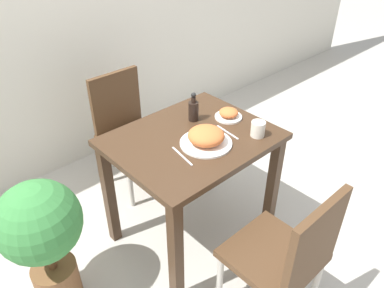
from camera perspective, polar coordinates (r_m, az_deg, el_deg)
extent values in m
plane|color=#B7B2A8|center=(2.63, 0.00, -13.29)|extent=(16.00, 16.00, 0.00)
cube|color=beige|center=(2.96, -18.59, 20.00)|extent=(8.00, 0.05, 2.60)
cube|color=#3D2819|center=(2.14, 0.00, 0.71)|extent=(0.91, 0.74, 0.04)
cube|color=#3D2819|center=(2.02, -2.48, -16.70)|extent=(0.06, 0.06, 0.74)
cube|color=#3D2819|center=(2.46, 12.16, -6.41)|extent=(0.06, 0.06, 0.74)
cube|color=#3D2819|center=(2.40, -12.50, -7.65)|extent=(0.06, 0.06, 0.74)
cube|color=#3D2819|center=(2.78, 1.73, -0.27)|extent=(0.06, 0.06, 0.74)
cube|color=#4C331E|center=(1.99, 12.16, -16.20)|extent=(0.42, 0.42, 0.04)
cube|color=#4C331E|center=(1.76, 18.21, -14.32)|extent=(0.40, 0.04, 0.44)
cylinder|color=#B7B2A8|center=(2.32, 10.63, -14.93)|extent=(0.03, 0.03, 0.40)
cylinder|color=#B7B2A8|center=(2.14, 4.25, -20.07)|extent=(0.03, 0.03, 0.40)
cylinder|color=#B7B2A8|center=(2.22, 18.32, -19.63)|extent=(0.03, 0.03, 0.40)
cube|color=#4C331E|center=(2.79, -8.85, 0.79)|extent=(0.42, 0.42, 0.04)
cube|color=#4C331E|center=(2.82, -11.53, 6.45)|extent=(0.40, 0.04, 0.44)
cylinder|color=#B7B2A8|center=(2.72, -9.37, -6.06)|extent=(0.03, 0.03, 0.40)
cylinder|color=#B7B2A8|center=(2.88, -3.49, -3.02)|extent=(0.03, 0.03, 0.40)
cylinder|color=#B7B2A8|center=(2.97, -13.31, -2.69)|extent=(0.03, 0.03, 0.40)
cylinder|color=#B7B2A8|center=(3.12, -7.71, -0.07)|extent=(0.03, 0.03, 0.40)
cylinder|color=white|center=(2.06, 2.14, 0.14)|extent=(0.29, 0.29, 0.01)
ellipsoid|color=#CC6633|center=(2.04, 2.17, 1.30)|extent=(0.20, 0.20, 0.09)
cylinder|color=white|center=(2.32, 5.56, 4.12)|extent=(0.17, 0.17, 0.01)
ellipsoid|color=#CC6633|center=(2.30, 5.60, 4.79)|extent=(0.12, 0.12, 0.05)
cylinder|color=silver|center=(2.15, 10.01, 2.28)|extent=(0.08, 0.08, 0.09)
cylinder|color=black|center=(2.26, 0.23, 5.01)|extent=(0.06, 0.06, 0.12)
cylinder|color=black|center=(2.22, 0.23, 6.74)|extent=(0.03, 0.03, 0.03)
sphere|color=black|center=(2.21, 0.23, 7.48)|extent=(0.03, 0.03, 0.03)
cube|color=silver|center=(1.97, -1.50, -1.85)|extent=(0.04, 0.19, 0.00)
cube|color=silver|center=(2.17, 5.43, 1.79)|extent=(0.03, 0.18, 0.00)
cylinder|color=brown|center=(2.34, -19.77, -19.14)|extent=(0.24, 0.24, 0.26)
cylinder|color=brown|center=(2.20, -20.75, -16.07)|extent=(0.04, 0.04, 0.13)
sphere|color=#387F3D|center=(2.01, -22.33, -10.91)|extent=(0.42, 0.42, 0.42)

